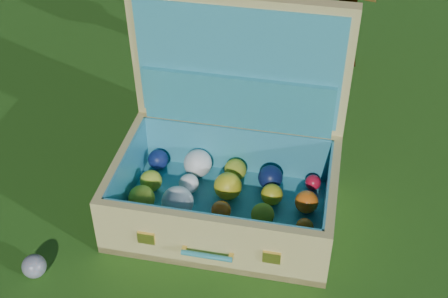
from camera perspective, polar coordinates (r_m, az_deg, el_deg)
ground at (r=1.84m, az=-3.40°, el=-10.13°), size 60.00×60.00×0.00m
stray_ball at (r=1.85m, az=-16.97°, el=-10.21°), size 0.07×0.07×0.07m
suitcase at (r=1.89m, az=0.22°, el=-0.71°), size 0.75×0.61×0.64m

